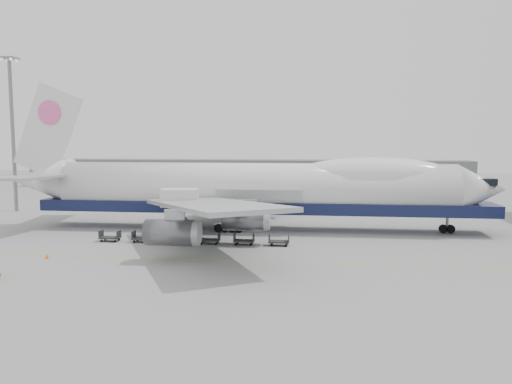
# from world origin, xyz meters

# --- Properties ---
(ground) EXTENTS (260.00, 260.00, 0.00)m
(ground) POSITION_xyz_m (0.00, 0.00, 0.00)
(ground) COLOR gray
(ground) RESTS_ON ground
(apron_line) EXTENTS (60.00, 0.15, 0.01)m
(apron_line) POSITION_xyz_m (0.00, -6.00, 0.01)
(apron_line) COLOR gold
(apron_line) RESTS_ON ground
(hangar) EXTENTS (110.00, 8.00, 7.00)m
(hangar) POSITION_xyz_m (-10.00, 70.00, 3.50)
(hangar) COLOR slate
(hangar) RESTS_ON ground
(floodlight_mast) EXTENTS (2.40, 2.40, 25.43)m
(floodlight_mast) POSITION_xyz_m (-42.00, 24.00, 14.27)
(floodlight_mast) COLOR slate
(floodlight_mast) RESTS_ON ground
(airliner) EXTENTS (67.00, 55.30, 19.98)m
(airliner) POSITION_xyz_m (0.64, 12.00, 5.62)
(airliner) COLOR white
(airliner) RESTS_ON ground
(catering_truck) EXTENTS (5.12, 3.92, 6.05)m
(catering_truck) POSITION_xyz_m (-8.20, 4.52, 3.43)
(catering_truck) COLOR #19204D
(catering_truck) RESTS_ON ground
(traffic_cone) EXTENTS (0.38, 0.38, 0.56)m
(traffic_cone) POSITION_xyz_m (-18.77, -7.31, 0.26)
(traffic_cone) COLOR #FF5E0D
(traffic_cone) RESTS_ON ground
(dolly_0) EXTENTS (2.30, 1.35, 1.30)m
(dolly_0) POSITION_xyz_m (-15.96, 1.74, 0.53)
(dolly_0) COLOR #2D2D30
(dolly_0) RESTS_ON ground
(dolly_1) EXTENTS (2.30, 1.35, 1.30)m
(dolly_1) POSITION_xyz_m (-11.95, 1.74, 0.53)
(dolly_1) COLOR #2D2D30
(dolly_1) RESTS_ON ground
(dolly_2) EXTENTS (2.30, 1.35, 1.30)m
(dolly_2) POSITION_xyz_m (-7.94, 1.74, 0.53)
(dolly_2) COLOR #2D2D30
(dolly_2) RESTS_ON ground
(dolly_3) EXTENTS (2.30, 1.35, 1.30)m
(dolly_3) POSITION_xyz_m (-3.94, 1.74, 0.53)
(dolly_3) COLOR #2D2D30
(dolly_3) RESTS_ON ground
(dolly_4) EXTENTS (2.30, 1.35, 1.30)m
(dolly_4) POSITION_xyz_m (0.07, 1.74, 0.53)
(dolly_4) COLOR #2D2D30
(dolly_4) RESTS_ON ground
(dolly_5) EXTENTS (2.30, 1.35, 1.30)m
(dolly_5) POSITION_xyz_m (4.08, 1.74, 0.53)
(dolly_5) COLOR #2D2D30
(dolly_5) RESTS_ON ground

